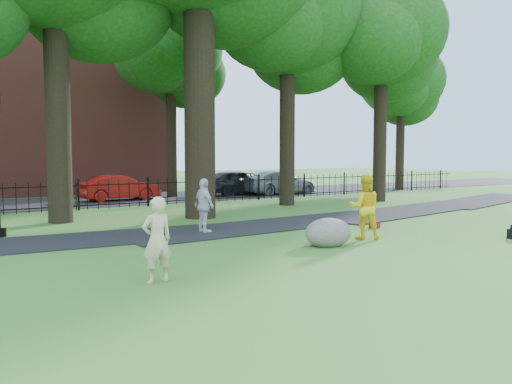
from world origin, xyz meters
TOP-DOWN VIEW (x-y plane):
  - ground at (0.00, 0.00)m, footprint 120.00×120.00m
  - footpath at (1.00, 3.90)m, footprint 36.07×3.85m
  - street at (0.00, 16.00)m, footprint 80.00×7.00m
  - iron_fence at (0.00, 12.00)m, footprint 44.00×0.04m
  - brick_building at (-4.00, 24.00)m, footprint 18.00×8.00m
  - tree_row at (0.52, 8.40)m, footprint 26.82×7.96m
  - woman at (-4.98, -0.84)m, footprint 0.57×0.39m
  - man at (1.49, 0.39)m, footprint 1.07×1.03m
  - pedestrian at (-1.61, 3.70)m, footprint 0.44×0.95m
  - boulder at (0.00, 0.18)m, footprint 1.33×1.03m
  - red_bag at (3.21, 1.59)m, footprint 0.34×0.23m
  - red_sedan at (-0.08, 15.50)m, footprint 3.98×1.53m
  - grey_car at (6.69, 15.32)m, footprint 4.35×1.96m
  - silver_car at (9.00, 14.27)m, footprint 4.69×1.93m

SIDE VIEW (x-z plane):
  - ground at x=0.00m, z-range 0.00..0.00m
  - footpath at x=1.00m, z-range -0.01..0.01m
  - street at x=0.00m, z-range -0.01..0.01m
  - red_bag at x=3.21m, z-range 0.00..0.22m
  - boulder at x=0.00m, z-range 0.00..0.75m
  - iron_fence at x=0.00m, z-range 0.00..1.20m
  - red_sedan at x=-0.08m, z-range 0.00..1.29m
  - silver_car at x=9.00m, z-range 0.00..1.36m
  - grey_car at x=6.69m, z-range 0.00..1.45m
  - woman at x=-4.98m, z-range 0.00..1.52m
  - pedestrian at x=-1.61m, z-range 0.00..1.59m
  - man at x=1.49m, z-range 0.00..1.73m
  - brick_building at x=-4.00m, z-range 0.00..12.00m
  - tree_row at x=0.52m, z-range 1.94..14.36m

